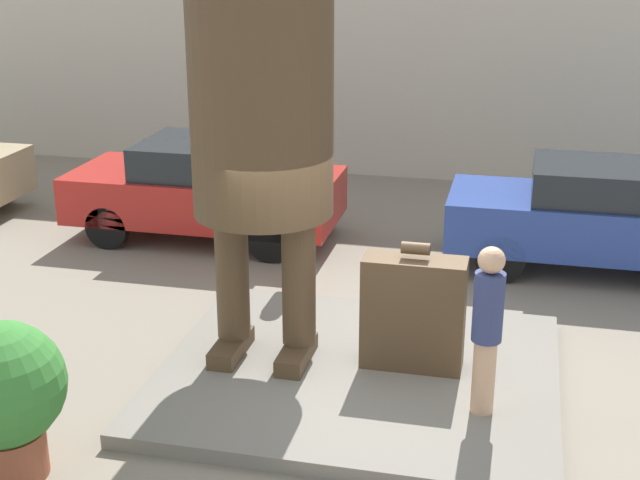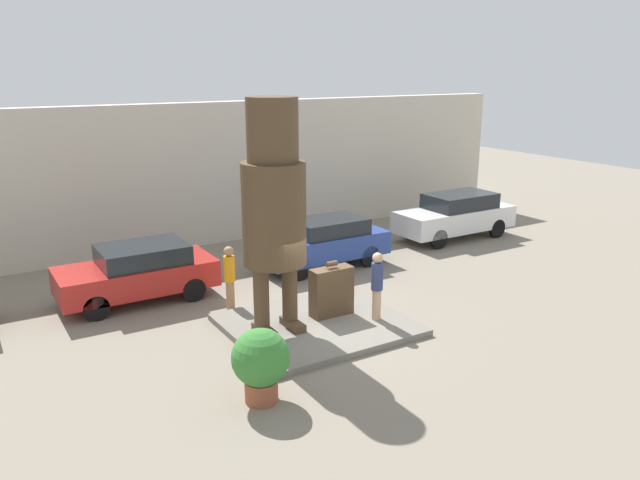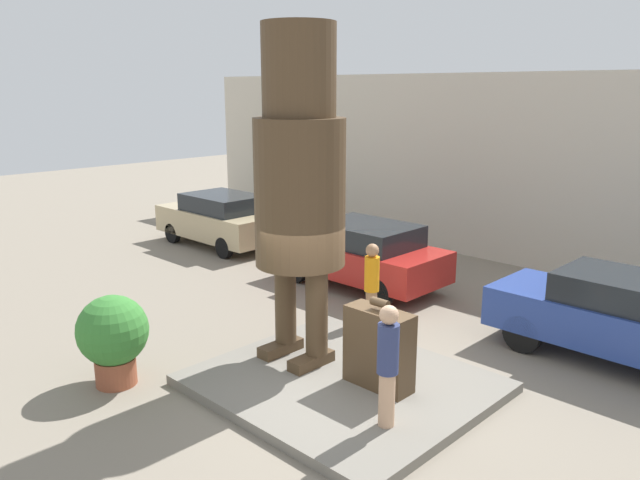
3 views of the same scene
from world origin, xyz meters
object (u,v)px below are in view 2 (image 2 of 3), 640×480
at_px(statue_figure, 274,199).
at_px(parked_car_red, 138,271).
at_px(tourist, 377,283).
at_px(giant_suitcase, 331,291).
at_px(worker_hivis, 230,275).
at_px(planter_pot, 261,361).
at_px(parked_car_white, 456,215).
at_px(parked_car_blue, 324,241).

distance_m(statue_figure, parked_car_red, 5.30).
height_order(tourist, parked_car_red, tourist).
xyz_separation_m(giant_suitcase, worker_hivis, (-1.89, 2.10, 0.16)).
relative_size(statue_figure, planter_pot, 3.68).
relative_size(parked_car_red, worker_hivis, 2.42).
relative_size(parked_car_white, worker_hivis, 2.70).
xyz_separation_m(tourist, parked_car_red, (-4.61, 4.84, -0.28)).
height_order(tourist, planter_pot, tourist).
bearing_deg(parked_car_white, parked_car_red, 1.32).
distance_m(statue_figure, planter_pot, 3.99).
distance_m(tourist, parked_car_white, 9.06).
xyz_separation_m(parked_car_white, planter_pot, (-11.60, -6.96, -0.05)).
distance_m(parked_car_red, parked_car_white, 12.09).
height_order(parked_car_blue, parked_car_white, parked_car_white).
height_order(statue_figure, parked_car_red, statue_figure).
bearing_deg(planter_pot, statue_figure, 57.01).
bearing_deg(parked_car_white, giant_suitcase, 27.39).
relative_size(parked_car_red, planter_pot, 2.82).
distance_m(tourist, worker_hivis, 3.99).
xyz_separation_m(giant_suitcase, parked_car_blue, (2.20, 3.90, 0.05)).
xyz_separation_m(tourist, parked_car_blue, (1.38, 4.73, -0.27)).
xyz_separation_m(tourist, parked_car_white, (7.47, 5.12, -0.22)).
bearing_deg(parked_car_red, worker_hivis, 135.06).
distance_m(statue_figure, tourist, 3.43).
bearing_deg(worker_hivis, parked_car_red, 135.06).
bearing_deg(parked_car_blue, statue_figure, 46.12).
distance_m(parked_car_white, worker_hivis, 10.40).
bearing_deg(giant_suitcase, parked_car_blue, 60.60).
height_order(tourist, parked_car_blue, tourist).
bearing_deg(statue_figure, parked_car_blue, 46.12).
bearing_deg(parked_car_blue, planter_pot, 50.00).
distance_m(parked_car_red, planter_pot, 6.70).
bearing_deg(worker_hivis, giant_suitcase, -48.14).
relative_size(statue_figure, parked_car_blue, 1.31).
distance_m(tourist, planter_pot, 4.52).
relative_size(giant_suitcase, parked_car_blue, 0.34).
bearing_deg(worker_hivis, parked_car_blue, 23.72).
relative_size(parked_car_white, planter_pot, 3.14).
height_order(statue_figure, worker_hivis, statue_figure).
distance_m(giant_suitcase, worker_hivis, 2.83).
relative_size(giant_suitcase, parked_car_white, 0.31).
bearing_deg(giant_suitcase, statue_figure, -176.81).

